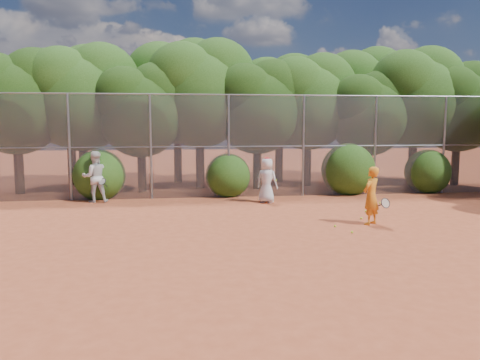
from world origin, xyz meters
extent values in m
plane|color=#A94526|center=(0.00, 0.00, 0.00)|extent=(80.00, 80.00, 0.00)
cylinder|color=gray|center=(-7.00, 6.00, 2.00)|extent=(0.09, 0.09, 4.00)
cylinder|color=gray|center=(-4.00, 6.00, 2.00)|extent=(0.09, 0.09, 4.00)
cylinder|color=gray|center=(-1.00, 6.00, 2.00)|extent=(0.09, 0.09, 4.00)
cylinder|color=gray|center=(2.00, 6.00, 2.00)|extent=(0.09, 0.09, 4.00)
cylinder|color=gray|center=(5.00, 6.00, 2.00)|extent=(0.09, 0.09, 4.00)
cylinder|color=gray|center=(8.00, 6.00, 2.00)|extent=(0.09, 0.09, 4.00)
cylinder|color=gray|center=(0.00, 6.00, 4.00)|extent=(20.00, 0.05, 0.05)
cylinder|color=gray|center=(0.00, 6.00, 2.00)|extent=(20.00, 0.04, 0.04)
cube|color=slate|center=(0.00, 6.00, 2.00)|extent=(20.00, 0.02, 4.00)
cylinder|color=black|center=(-9.50, 8.00, 1.19)|extent=(0.38, 0.38, 2.38)
sphere|color=black|center=(-9.50, 8.00, 3.52)|extent=(3.81, 3.81, 3.81)
sphere|color=black|center=(-8.74, 8.38, 4.47)|extent=(3.05, 3.05, 3.05)
cylinder|color=black|center=(-7.00, 8.50, 1.26)|extent=(0.38, 0.38, 2.52)
sphere|color=#224711|center=(-7.00, 8.50, 3.73)|extent=(4.03, 4.03, 4.03)
sphere|color=#224711|center=(-6.19, 8.90, 4.74)|extent=(3.23, 3.23, 3.23)
sphere|color=#224711|center=(-7.71, 8.20, 4.54)|extent=(3.02, 3.02, 3.02)
cylinder|color=black|center=(-4.50, 7.80, 1.08)|extent=(0.36, 0.36, 2.17)
sphere|color=black|center=(-4.50, 7.80, 3.21)|extent=(3.47, 3.47, 3.47)
sphere|color=black|center=(-3.81, 8.15, 4.08)|extent=(2.78, 2.78, 2.78)
sphere|color=black|center=(-5.11, 7.54, 3.91)|extent=(2.60, 2.60, 2.60)
cylinder|color=black|center=(-2.00, 8.80, 1.33)|extent=(0.39, 0.39, 2.66)
sphere|color=#224711|center=(-2.00, 8.80, 3.94)|extent=(4.26, 4.26, 4.26)
sphere|color=#224711|center=(-1.15, 9.23, 5.00)|extent=(3.40, 3.40, 3.40)
sphere|color=#224711|center=(-2.74, 8.48, 4.79)|extent=(3.19, 3.19, 3.19)
cylinder|color=black|center=(0.50, 8.20, 1.14)|extent=(0.37, 0.37, 2.27)
sphere|color=black|center=(0.50, 8.20, 3.37)|extent=(3.64, 3.64, 3.64)
sphere|color=black|center=(1.23, 8.56, 4.28)|extent=(2.91, 2.91, 2.91)
sphere|color=black|center=(-0.14, 7.93, 4.10)|extent=(2.73, 2.73, 2.73)
cylinder|color=black|center=(3.00, 9.00, 1.22)|extent=(0.38, 0.38, 2.45)
sphere|color=#224711|center=(3.00, 9.00, 3.63)|extent=(3.92, 3.92, 3.92)
sphere|color=#224711|center=(3.78, 9.39, 4.61)|extent=(3.14, 3.14, 3.14)
sphere|color=#224711|center=(2.31, 8.71, 4.41)|extent=(2.94, 2.94, 2.94)
cylinder|color=black|center=(5.50, 8.00, 1.05)|extent=(0.36, 0.36, 2.10)
sphere|color=black|center=(5.50, 8.00, 3.11)|extent=(3.36, 3.36, 3.36)
sphere|color=black|center=(6.17, 8.34, 3.95)|extent=(2.69, 2.69, 2.69)
sphere|color=black|center=(4.91, 7.75, 3.78)|extent=(2.52, 2.52, 2.52)
cylinder|color=black|center=(8.00, 8.60, 1.29)|extent=(0.39, 0.39, 2.59)
sphere|color=#224711|center=(8.00, 8.60, 3.83)|extent=(4.14, 4.14, 4.14)
sphere|color=#224711|center=(8.83, 9.01, 4.87)|extent=(3.32, 3.32, 3.32)
sphere|color=#224711|center=(7.27, 8.29, 4.66)|extent=(3.11, 3.11, 3.11)
cylinder|color=black|center=(10.00, 8.30, 1.15)|extent=(0.37, 0.37, 2.31)
sphere|color=black|center=(10.00, 8.30, 3.42)|extent=(3.70, 3.70, 3.70)
sphere|color=black|center=(10.74, 8.67, 4.34)|extent=(2.96, 2.96, 2.96)
sphere|color=black|center=(9.35, 8.02, 4.16)|extent=(2.77, 2.77, 2.77)
cylinder|color=black|center=(-8.00, 10.80, 1.31)|extent=(0.39, 0.39, 2.62)
sphere|color=#224711|center=(-8.00, 10.80, 3.88)|extent=(4.20, 4.20, 4.20)
sphere|color=#224711|center=(-7.16, 11.22, 4.94)|extent=(3.36, 3.36, 3.36)
sphere|color=#224711|center=(-8.73, 10.49, 4.72)|extent=(3.15, 3.15, 3.15)
cylinder|color=black|center=(-3.00, 11.00, 1.40)|extent=(0.40, 0.40, 2.80)
sphere|color=#224711|center=(-3.00, 11.00, 4.14)|extent=(4.48, 4.48, 4.48)
sphere|color=#224711|center=(-2.10, 11.45, 5.26)|extent=(3.58, 3.58, 3.58)
sphere|color=#224711|center=(-3.78, 10.66, 5.04)|extent=(3.36, 3.36, 3.36)
cylinder|color=black|center=(2.00, 10.60, 1.26)|extent=(0.38, 0.38, 2.52)
sphere|color=#224711|center=(2.00, 10.60, 3.73)|extent=(4.03, 4.03, 4.03)
sphere|color=#224711|center=(2.81, 11.00, 4.74)|extent=(3.23, 3.23, 3.23)
sphere|color=#224711|center=(1.29, 10.30, 4.54)|extent=(3.02, 3.02, 3.02)
cylinder|color=black|center=(6.50, 11.20, 1.36)|extent=(0.40, 0.40, 2.73)
sphere|color=#224711|center=(6.50, 11.20, 4.04)|extent=(4.37, 4.37, 4.37)
sphere|color=#224711|center=(7.37, 11.64, 5.13)|extent=(3.49, 3.49, 3.49)
sphere|color=#224711|center=(5.74, 10.87, 4.91)|extent=(3.28, 3.28, 3.28)
sphere|color=#224711|center=(-6.00, 6.30, 1.00)|extent=(2.00, 2.00, 2.00)
sphere|color=#224711|center=(-1.00, 6.30, 0.90)|extent=(1.80, 1.80, 1.80)
sphere|color=#224711|center=(4.00, 6.30, 1.10)|extent=(2.20, 2.20, 2.20)
sphere|color=#224711|center=(7.50, 6.30, 0.95)|extent=(1.90, 1.90, 1.90)
imported|color=orange|center=(2.53, 0.45, 0.84)|extent=(0.73, 0.69, 1.68)
torus|color=black|center=(2.88, 0.25, 0.65)|extent=(0.33, 0.20, 0.29)
cylinder|color=black|center=(2.83, 0.45, 0.57)|extent=(0.10, 0.27, 0.13)
imported|color=silver|center=(0.25, 4.50, 0.83)|extent=(0.96, 0.89, 1.65)
ellipsoid|color=red|center=(0.25, 4.50, 1.61)|extent=(0.22, 0.22, 0.13)
sphere|color=#C3EF2B|center=(0.55, 4.30, 0.85)|extent=(0.07, 0.07, 0.07)
imported|color=silver|center=(-6.01, 5.40, 0.94)|extent=(1.05, 0.90, 1.89)
torus|color=black|center=(-5.71, 5.10, 0.80)|extent=(0.36, 0.32, 0.26)
cylinder|color=black|center=(-5.63, 5.26, 0.67)|extent=(0.14, 0.23, 0.19)
sphere|color=#C3EF2B|center=(3.13, 2.23, 0.03)|extent=(0.07, 0.07, 0.07)
sphere|color=#C3EF2B|center=(3.40, 2.11, 0.03)|extent=(0.07, 0.07, 0.07)
sphere|color=#C3EF2B|center=(1.61, -0.54, 0.03)|extent=(0.07, 0.07, 0.07)
sphere|color=#C3EF2B|center=(2.55, 1.16, 0.03)|extent=(0.07, 0.07, 0.07)
sphere|color=#C3EF2B|center=(1.40, 0.21, 0.03)|extent=(0.07, 0.07, 0.07)
sphere|color=#C3EF2B|center=(4.28, 3.74, 0.03)|extent=(0.07, 0.07, 0.07)
camera|label=1|loc=(-2.89, -12.20, 2.90)|focal=35.00mm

